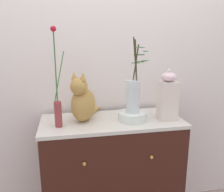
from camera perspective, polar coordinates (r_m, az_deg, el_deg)
wall_back at (r=1.98m, az=-1.70°, el=7.33°), size 4.40×0.08×2.60m
sideboard at (r=1.98m, az=0.00°, el=-18.47°), size 1.04×0.48×0.93m
cat_sitting at (r=1.71m, az=-6.99°, el=-1.28°), size 0.29×0.41×0.36m
vase_slim_green at (r=1.63m, az=-12.83°, el=-1.88°), size 0.08×0.05×0.66m
bowl_porcelain at (r=1.76m, az=4.87°, el=-4.80°), size 0.21×0.21×0.06m
vase_glass_clear at (r=1.71m, az=5.07°, el=0.54°), size 0.15×0.17×0.53m
jar_lidded_porcelain at (r=1.79m, az=13.14°, el=-0.15°), size 0.12×0.12×0.37m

